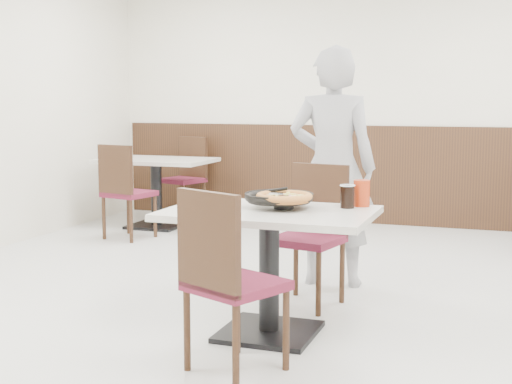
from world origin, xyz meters
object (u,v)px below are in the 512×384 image
(bg_chair_left_near, at_px, (129,191))
(side_plate, at_px, (200,207))
(red_cup, at_px, (362,193))
(bg_table_left, at_px, (156,193))
(bg_chair_left_far, at_px, (182,178))
(cola_glass, at_px, (347,197))
(pizza, at_px, (284,199))
(pizza_pan, at_px, (279,201))
(chair_far, at_px, (307,236))
(main_table, at_px, (269,273))
(diner_person, at_px, (333,167))
(chair_near, at_px, (236,280))

(bg_chair_left_near, bearing_deg, side_plate, -40.02)
(red_cup, bearing_deg, bg_table_left, 136.02)
(red_cup, distance_m, bg_chair_left_far, 4.32)
(cola_glass, xyz_separation_m, bg_chair_left_near, (-2.68, 2.12, -0.34))
(side_plate, relative_size, bg_chair_left_near, 0.17)
(pizza, distance_m, bg_table_left, 3.83)
(bg_table_left, bearing_deg, pizza_pan, -51.31)
(chair_far, relative_size, bg_table_left, 0.79)
(pizza_pan, bearing_deg, chair_far, 88.34)
(main_table, xyz_separation_m, pizza, (0.08, 0.05, 0.44))
(chair_far, distance_m, bg_chair_left_near, 2.86)
(cola_glass, xyz_separation_m, diner_person, (-0.34, 1.05, 0.07))
(chair_far, bearing_deg, side_plate, 70.21)
(chair_near, height_order, cola_glass, chair_near)
(cola_glass, xyz_separation_m, red_cup, (0.07, 0.10, 0.02))
(side_plate, relative_size, red_cup, 1.01)
(chair_far, bearing_deg, bg_chair_left_near, -24.04)
(pizza, relative_size, bg_chair_left_near, 0.31)
(main_table, distance_m, chair_near, 0.60)
(main_table, bearing_deg, bg_chair_left_far, 122.25)
(cola_glass, relative_size, red_cup, 0.81)
(bg_chair_left_near, bearing_deg, cola_glass, -25.84)
(main_table, bearing_deg, side_plate, -169.55)
(bg_table_left, distance_m, bg_chair_left_far, 0.62)
(bg_chair_left_near, bearing_deg, pizza, -31.96)
(main_table, distance_m, pizza, 0.44)
(cola_glass, relative_size, diner_person, 0.07)
(pizza_pan, distance_m, diner_person, 1.19)
(red_cup, bearing_deg, diner_person, 113.25)
(pizza, height_order, diner_person, diner_person)
(pizza_pan, height_order, pizza, pizza)
(pizza_pan, distance_m, red_cup, 0.51)
(chair_far, bearing_deg, pizza, 104.85)
(pizza, bearing_deg, red_cup, 34.60)
(bg_table_left, height_order, bg_chair_left_far, bg_chair_left_far)
(chair_near, bearing_deg, red_cup, 88.22)
(main_table, height_order, diner_person, diner_person)
(pizza_pan, bearing_deg, diner_person, 88.04)
(main_table, relative_size, bg_chair_left_near, 1.26)
(chair_far, height_order, pizza_pan, chair_far)
(chair_near, bearing_deg, side_plate, 154.61)
(chair_far, xyz_separation_m, diner_person, (0.02, 0.61, 0.41))
(bg_chair_left_near, bearing_deg, chair_far, -23.55)
(bg_chair_left_near, distance_m, bg_chair_left_far, 1.28)
(main_table, distance_m, bg_chair_left_far, 4.28)
(main_table, relative_size, chair_far, 1.26)
(chair_near, xyz_separation_m, diner_person, (0.05, 1.87, 0.41))
(chair_near, xyz_separation_m, cola_glass, (0.39, 0.82, 0.34))
(pizza, distance_m, bg_chair_left_far, 4.30)
(side_plate, bearing_deg, bg_table_left, 121.59)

